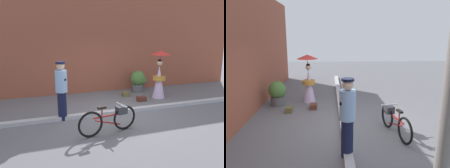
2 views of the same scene
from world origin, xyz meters
TOP-DOWN VIEW (x-y plane):
  - ground_plane at (0.00, 0.00)m, footprint 30.00×30.00m
  - building_wall at (0.00, 3.12)m, footprint 14.00×0.40m
  - sidewalk_curb at (0.00, 0.00)m, footprint 14.00×0.20m
  - bicycle_near_officer at (-0.60, -1.32)m, footprint 1.64×0.48m
  - person_officer at (-1.64, 0.02)m, footprint 0.34×0.34m
  - person_with_parasol at (2.28, 1.21)m, footprint 0.80×0.80m
  - potted_plant_by_door at (1.93, 2.34)m, footprint 0.66×0.65m
  - backpack_on_pavement at (1.11, 1.78)m, footprint 0.27×0.22m
  - backpack_spare at (1.42, 0.97)m, footprint 0.33×0.24m

SIDE VIEW (x-z plane):
  - ground_plane at x=0.00m, z-range 0.00..0.00m
  - sidewalk_curb at x=0.00m, z-range 0.00..0.12m
  - backpack_spare at x=1.42m, z-range 0.00..0.18m
  - backpack_on_pavement at x=1.11m, z-range 0.00..0.19m
  - bicycle_near_officer at x=-0.60m, z-range 0.01..0.76m
  - potted_plant_by_door at x=1.93m, z-range 0.03..0.94m
  - person_officer at x=-1.64m, z-range 0.06..1.80m
  - person_with_parasol at x=2.28m, z-range 0.01..1.86m
  - building_wall at x=0.00m, z-range 0.00..4.18m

